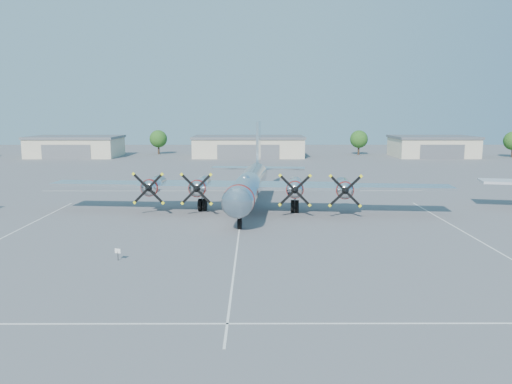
{
  "coord_description": "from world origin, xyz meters",
  "views": [
    {
      "loc": [
        1.51,
        -48.12,
        11.62
      ],
      "look_at": [
        1.68,
        4.09,
        3.2
      ],
      "focal_mm": 35.0,
      "sensor_mm": 36.0,
      "label": 1
    }
  ],
  "objects_px": {
    "tree_west": "(158,139)",
    "tree_east": "(359,139)",
    "main_bomber_b29": "(250,208)",
    "hangar_center": "(249,146)",
    "hangar_east": "(432,146)",
    "hangar_west": "(76,146)",
    "info_placard": "(118,252)"
  },
  "relations": [
    {
      "from": "tree_east",
      "to": "hangar_west",
      "type": "bearing_deg",
      "value": -175.4
    },
    {
      "from": "hangar_west",
      "to": "info_placard",
      "type": "distance_m",
      "value": 98.74
    },
    {
      "from": "tree_west",
      "to": "main_bomber_b29",
      "type": "bearing_deg",
      "value": -71.74
    },
    {
      "from": "hangar_center",
      "to": "main_bomber_b29",
      "type": "relative_size",
      "value": 0.62
    },
    {
      "from": "hangar_west",
      "to": "main_bomber_b29",
      "type": "distance_m",
      "value": 84.29
    },
    {
      "from": "hangar_east",
      "to": "tree_west",
      "type": "bearing_deg",
      "value": 173.72
    },
    {
      "from": "hangar_center",
      "to": "tree_east",
      "type": "height_order",
      "value": "tree_east"
    },
    {
      "from": "info_placard",
      "to": "hangar_center",
      "type": "bearing_deg",
      "value": 101.64
    },
    {
      "from": "hangar_east",
      "to": "main_bomber_b29",
      "type": "bearing_deg",
      "value": -123.68
    },
    {
      "from": "hangar_east",
      "to": "hangar_west",
      "type": "bearing_deg",
      "value": -180.0
    },
    {
      "from": "hangar_west",
      "to": "tree_west",
      "type": "bearing_deg",
      "value": 21.89
    },
    {
      "from": "hangar_center",
      "to": "main_bomber_b29",
      "type": "bearing_deg",
      "value": -89.23
    },
    {
      "from": "main_bomber_b29",
      "to": "tree_west",
      "type": "bearing_deg",
      "value": 113.11
    },
    {
      "from": "tree_west",
      "to": "tree_east",
      "type": "xyz_separation_m",
      "value": [
        55.0,
        -2.0,
        0.0
      ]
    },
    {
      "from": "hangar_east",
      "to": "tree_east",
      "type": "distance_m",
      "value": 19.04
    },
    {
      "from": "tree_west",
      "to": "tree_east",
      "type": "relative_size",
      "value": 1.0
    },
    {
      "from": "main_bomber_b29",
      "to": "info_placard",
      "type": "height_order",
      "value": "main_bomber_b29"
    },
    {
      "from": "hangar_west",
      "to": "hangar_east",
      "type": "relative_size",
      "value": 1.1
    },
    {
      "from": "tree_west",
      "to": "main_bomber_b29",
      "type": "relative_size",
      "value": 0.14
    },
    {
      "from": "hangar_center",
      "to": "tree_west",
      "type": "height_order",
      "value": "tree_west"
    },
    {
      "from": "main_bomber_b29",
      "to": "hangar_east",
      "type": "bearing_deg",
      "value": 61.17
    },
    {
      "from": "tree_west",
      "to": "hangar_west",
      "type": "bearing_deg",
      "value": -158.11
    },
    {
      "from": "hangar_center",
      "to": "hangar_east",
      "type": "xyz_separation_m",
      "value": [
        48.0,
        0.0,
        0.0
      ]
    },
    {
      "from": "tree_east",
      "to": "tree_west",
      "type": "bearing_deg",
      "value": 177.92
    },
    {
      "from": "tree_east",
      "to": "info_placard",
      "type": "bearing_deg",
      "value": -111.83
    },
    {
      "from": "hangar_west",
      "to": "hangar_east",
      "type": "bearing_deg",
      "value": 0.0
    },
    {
      "from": "hangar_center",
      "to": "info_placard",
      "type": "height_order",
      "value": "hangar_center"
    },
    {
      "from": "tree_east",
      "to": "info_placard",
      "type": "distance_m",
      "value": 105.7
    },
    {
      "from": "hangar_east",
      "to": "hangar_center",
      "type": "bearing_deg",
      "value": -180.0
    },
    {
      "from": "main_bomber_b29",
      "to": "info_placard",
      "type": "bearing_deg",
      "value": -110.67
    },
    {
      "from": "hangar_west",
      "to": "info_placard",
      "type": "xyz_separation_m",
      "value": [
        35.73,
        -92.03,
        -2.03
      ]
    },
    {
      "from": "tree_west",
      "to": "info_placard",
      "type": "bearing_deg",
      "value": -81.07
    }
  ]
}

